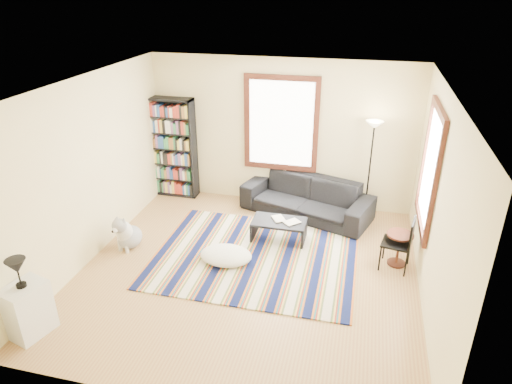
% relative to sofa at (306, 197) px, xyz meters
% --- Properties ---
extents(floor, '(5.00, 5.00, 0.10)m').
position_rel_sofa_xyz_m(floor, '(-0.59, -2.05, -0.40)').
color(floor, '#AB884E').
rests_on(floor, ground).
extents(ceiling, '(5.00, 5.00, 0.10)m').
position_rel_sofa_xyz_m(ceiling, '(-0.59, -2.05, 2.50)').
color(ceiling, white).
rests_on(ceiling, floor).
extents(wall_back, '(5.00, 0.10, 2.80)m').
position_rel_sofa_xyz_m(wall_back, '(-0.59, 0.50, 1.05)').
color(wall_back, beige).
rests_on(wall_back, floor).
extents(wall_front, '(5.00, 0.10, 2.80)m').
position_rel_sofa_xyz_m(wall_front, '(-0.59, -4.60, 1.05)').
color(wall_front, beige).
rests_on(wall_front, floor).
extents(wall_left, '(0.10, 5.00, 2.80)m').
position_rel_sofa_xyz_m(wall_left, '(-3.14, -2.05, 1.05)').
color(wall_left, beige).
rests_on(wall_left, floor).
extents(wall_right, '(0.10, 5.00, 2.80)m').
position_rel_sofa_xyz_m(wall_right, '(1.96, -2.05, 1.05)').
color(wall_right, beige).
rests_on(wall_right, floor).
extents(window_back, '(1.20, 0.06, 1.60)m').
position_rel_sofa_xyz_m(window_back, '(-0.59, 0.42, 1.25)').
color(window_back, white).
rests_on(window_back, wall_back).
extents(window_right, '(0.06, 1.20, 1.60)m').
position_rel_sofa_xyz_m(window_right, '(1.88, -1.25, 1.25)').
color(window_right, white).
rests_on(window_right, wall_right).
extents(rug, '(3.18, 2.54, 0.02)m').
position_rel_sofa_xyz_m(rug, '(-0.58, -1.66, -0.34)').
color(rug, '#0B133B').
rests_on(rug, floor).
extents(sofa, '(2.56, 1.62, 0.70)m').
position_rel_sofa_xyz_m(sofa, '(0.00, 0.00, 0.00)').
color(sofa, black).
rests_on(sofa, floor).
extents(bookshelf, '(0.90, 0.30, 2.00)m').
position_rel_sofa_xyz_m(bookshelf, '(-2.72, 0.27, 0.65)').
color(bookshelf, black).
rests_on(bookshelf, floor).
extents(coffee_table, '(1.03, 0.82, 0.36)m').
position_rel_sofa_xyz_m(coffee_table, '(-0.32, -1.03, -0.17)').
color(coffee_table, black).
rests_on(coffee_table, floor).
extents(book_a, '(0.31, 0.29, 0.02)m').
position_rel_sofa_xyz_m(book_a, '(-0.42, -1.03, 0.02)').
color(book_a, beige).
rests_on(book_a, coffee_table).
extents(book_b, '(0.31, 0.32, 0.02)m').
position_rel_sofa_xyz_m(book_b, '(-0.17, -0.98, 0.02)').
color(book_b, beige).
rests_on(book_b, coffee_table).
extents(floor_cushion, '(1.00, 0.89, 0.21)m').
position_rel_sofa_xyz_m(floor_cushion, '(-1.00, -1.87, -0.25)').
color(floor_cushion, silver).
rests_on(floor_cushion, floor).
extents(floor_lamp, '(0.39, 0.39, 1.86)m').
position_rel_sofa_xyz_m(floor_lamp, '(1.08, 0.10, 0.58)').
color(floor_lamp, black).
rests_on(floor_lamp, floor).
extents(side_table, '(0.48, 0.48, 0.54)m').
position_rel_sofa_xyz_m(side_table, '(1.61, -1.32, -0.08)').
color(side_table, '#401A10').
rests_on(side_table, floor).
extents(folding_chair, '(0.49, 0.47, 0.86)m').
position_rel_sofa_xyz_m(folding_chair, '(1.56, -1.43, 0.08)').
color(folding_chair, black).
rests_on(folding_chair, floor).
extents(white_cabinet, '(0.50, 0.58, 0.70)m').
position_rel_sofa_xyz_m(white_cabinet, '(-2.89, -3.98, 0.00)').
color(white_cabinet, silver).
rests_on(white_cabinet, floor).
extents(table_lamp, '(0.31, 0.31, 0.38)m').
position_rel_sofa_xyz_m(table_lamp, '(-2.89, -3.98, 0.54)').
color(table_lamp, black).
rests_on(table_lamp, white_cabinet).
extents(dog, '(0.53, 0.67, 0.60)m').
position_rel_sofa_xyz_m(dog, '(-2.67, -1.83, -0.05)').
color(dog, '#ACACAC').
rests_on(dog, floor).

